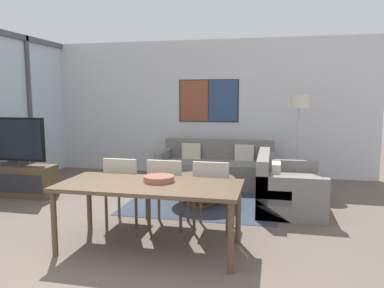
# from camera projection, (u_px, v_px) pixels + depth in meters

# --- Properties ---
(wall_back) EXTENTS (7.26, 0.09, 2.80)m
(wall_back) POSITION_uv_depth(u_px,v_px,m) (197.00, 108.00, 7.89)
(wall_back) COLOR silver
(wall_back) RESTS_ON ground_plane
(area_rug) EXTENTS (2.27, 1.66, 0.01)m
(area_rug) POSITION_uv_depth(u_px,v_px,m) (202.00, 204.00, 5.76)
(area_rug) COLOR #333D4C
(area_rug) RESTS_ON ground_plane
(tv_console) EXTENTS (1.33, 0.42, 0.52)m
(tv_console) POSITION_uv_depth(u_px,v_px,m) (16.00, 180.00, 6.22)
(tv_console) COLOR brown
(tv_console) RESTS_ON ground_plane
(television) EXTENTS (1.11, 0.20, 0.79)m
(television) POSITION_uv_depth(u_px,v_px,m) (14.00, 141.00, 6.13)
(television) COLOR #2D2D33
(television) RESTS_ON tv_console
(sofa_main) EXTENTS (2.17, 0.94, 0.80)m
(sofa_main) POSITION_uv_depth(u_px,v_px,m) (216.00, 168.00, 7.18)
(sofa_main) COLOR slate
(sofa_main) RESTS_ON ground_plane
(sofa_side) EXTENTS (0.94, 1.49, 0.80)m
(sofa_side) POSITION_uv_depth(u_px,v_px,m) (284.00, 189.00, 5.58)
(sofa_side) COLOR slate
(sofa_side) RESTS_ON ground_plane
(coffee_table) EXTENTS (1.02, 1.02, 0.41)m
(coffee_table) POSITION_uv_depth(u_px,v_px,m) (202.00, 184.00, 5.72)
(coffee_table) COLOR brown
(coffee_table) RESTS_ON ground_plane
(dining_table) EXTENTS (1.94, 0.87, 0.72)m
(dining_table) POSITION_uv_depth(u_px,v_px,m) (150.00, 190.00, 3.98)
(dining_table) COLOR brown
(dining_table) RESTS_ON ground_plane
(dining_chair_left) EXTENTS (0.46, 0.46, 0.88)m
(dining_chair_left) POSITION_uv_depth(u_px,v_px,m) (124.00, 186.00, 4.76)
(dining_chair_left) COLOR #B2A899
(dining_chair_left) RESTS_ON ground_plane
(dining_chair_centre) EXTENTS (0.46, 0.46, 0.88)m
(dining_chair_centre) POSITION_uv_depth(u_px,v_px,m) (167.00, 189.00, 4.66)
(dining_chair_centre) COLOR #B2A899
(dining_chair_centre) RESTS_ON ground_plane
(dining_chair_right) EXTENTS (0.46, 0.46, 0.88)m
(dining_chair_right) POSITION_uv_depth(u_px,v_px,m) (212.00, 191.00, 4.54)
(dining_chair_right) COLOR #B2A899
(dining_chair_right) RESTS_ON ground_plane
(fruit_bowl) EXTENTS (0.33, 0.33, 0.06)m
(fruit_bowl) POSITION_uv_depth(u_px,v_px,m) (159.00, 178.00, 4.07)
(fruit_bowl) COLOR #995642
(fruit_bowl) RESTS_ON dining_table
(floor_lamp) EXTENTS (0.36, 0.36, 1.66)m
(floor_lamp) POSITION_uv_depth(u_px,v_px,m) (299.00, 108.00, 6.63)
(floor_lamp) COLOR #2D2D33
(floor_lamp) RESTS_ON ground_plane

